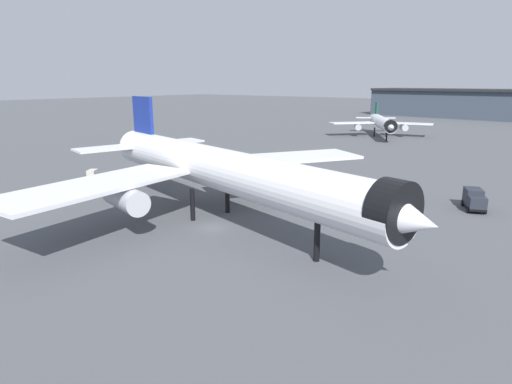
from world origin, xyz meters
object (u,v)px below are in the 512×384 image
Objects in this scene: airliner_near_gate at (219,170)px; baggage_cart_trailing at (93,174)px; airliner_far_taxiway at (382,123)px; service_truck_front at (474,199)px; traffic_cone_near_nose at (321,173)px.

baggage_cart_trailing is at bearing -173.05° from airliner_near_gate.
airliner_near_gate reaches higher than baggage_cart_trailing.
airliner_far_taxiway is (-18.89, 102.93, -2.15)m from airliner_near_gate.
airliner_far_taxiway reaches higher than service_truck_front.
baggage_cart_trailing is (-18.65, -98.88, -3.99)m from airliner_far_taxiway.
airliner_near_gate is at bearing -68.59° from service_truck_front.
baggage_cart_trailing is at bearing -94.40° from service_truck_front.
airliner_far_taxiway is 45.85× the size of traffic_cone_near_nose.
service_truck_front is at bearing -14.15° from traffic_cone_near_nose.
airliner_near_gate is 35.51m from traffic_cone_near_nose.
traffic_cone_near_nose is at bearing 95.56° from baggage_cart_trailing.
baggage_cart_trailing is (-37.54, 4.05, -6.14)m from airliner_near_gate.
baggage_cart_trailing is 45.59m from traffic_cone_near_nose.
airliner_far_taxiway is at bearing -173.24° from service_truck_front.
airliner_far_taxiway is 5.99× the size of service_truck_front.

